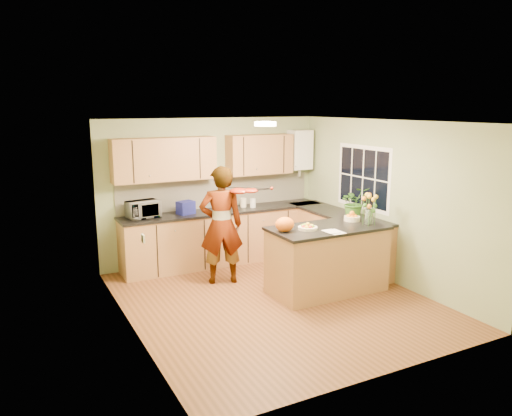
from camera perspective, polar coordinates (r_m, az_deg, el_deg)
name	(u,v)px	position (r m, az deg, el deg)	size (l,w,h in m)	color
floor	(275,300)	(7.19, 2.15, -10.50)	(4.50, 4.50, 0.00)	brown
ceiling	(276,122)	(6.66, 2.32, 9.84)	(4.00, 4.50, 0.02)	white
wall_back	(212,190)	(8.81, -5.01, 2.08)	(4.00, 0.02, 2.50)	#90A173
wall_front	(389,258)	(5.05, 14.99, -5.58)	(4.00, 0.02, 2.50)	#90A173
wall_left	(129,231)	(6.10, -14.34, -2.55)	(0.02, 4.50, 2.50)	#90A173
wall_right	(388,202)	(7.98, 14.83, 0.72)	(0.02, 4.50, 2.50)	#90A173
back_counter	(225,236)	(8.74, -3.56, -3.21)	(3.64, 0.62, 0.94)	#A57442
right_counter	(337,240)	(8.60, 9.28, -3.58)	(0.62, 2.24, 0.94)	#A57442
splashback	(218,192)	(8.84, -4.37, 1.80)	(3.60, 0.02, 0.52)	#EFE6CF
upper_cabinets	(206,157)	(8.50, -5.75, 5.80)	(3.20, 0.34, 0.70)	#A57442
boiler	(300,150)	(9.36, 5.03, 6.64)	(0.40, 0.30, 0.86)	white
window_right	(363,177)	(8.37, 12.16, 3.44)	(0.01, 1.30, 1.05)	white
light_switch	(143,238)	(5.53, -12.79, -3.42)	(0.02, 0.09, 0.09)	white
ceiling_lamp	(265,124)	(6.92, 1.07, 9.60)	(0.30, 0.30, 0.07)	#FFEABF
peninsula_island	(327,259)	(7.44, 8.11, -5.79)	(1.71, 0.88, 0.98)	#A57442
fruit_dish	(308,227)	(7.11, 5.93, -2.15)	(0.28, 0.28, 0.10)	#F2E4C1
orange_bowl	(352,217)	(7.74, 10.91, -1.00)	(0.24, 0.24, 0.14)	#F2E4C1
flower_vase	(370,202)	(7.47, 12.85, 0.64)	(0.28, 0.28, 0.51)	silver
orange_bag	(285,224)	(6.96, 3.30, -1.87)	(0.28, 0.23, 0.21)	orange
papers	(335,232)	(7.02, 8.98, -2.69)	(0.21, 0.28, 0.01)	white
violinist	(221,225)	(7.64, -3.99, -1.97)	(0.67, 0.44, 1.83)	tan
violin	(239,191)	(7.41, -1.96, 1.96)	(0.67, 0.27, 0.13)	#530F05
microwave	(143,209)	(8.17, -12.78, -0.16)	(0.50, 0.34, 0.27)	white
blue_box	(186,208)	(8.34, -8.04, 0.05)	(0.27, 0.20, 0.22)	navy
kettle	(224,202)	(8.61, -3.66, 0.67)	(0.17, 0.17, 0.32)	silver
jar_cream	(243,203)	(8.82, -1.45, 0.62)	(0.11, 0.11, 0.16)	#F2E4C1
jar_white	(253,203)	(8.79, -0.36, 0.56)	(0.10, 0.10, 0.16)	white
potted_plant	(354,202)	(8.12, 11.18, 0.66)	(0.45, 0.39, 0.50)	#3B7426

